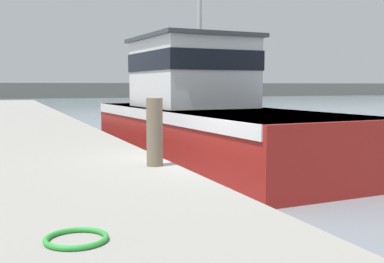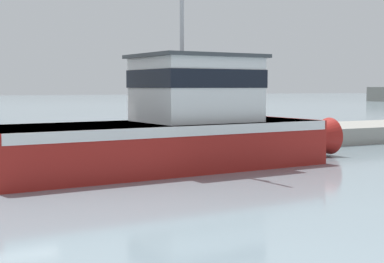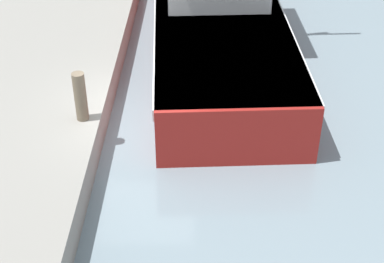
# 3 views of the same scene
# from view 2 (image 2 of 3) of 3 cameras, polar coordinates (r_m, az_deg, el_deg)

# --- Properties ---
(ground_plane) EXTENTS (320.00, 320.00, 0.00)m
(ground_plane) POSITION_cam_2_polar(r_m,az_deg,el_deg) (19.42, -17.24, -3.68)
(ground_plane) COLOR gray
(fishing_boat_main) EXTENTS (4.48, 13.12, 9.40)m
(fishing_boat_main) POSITION_cam_2_polar(r_m,az_deg,el_deg) (19.09, -1.54, 0.49)
(fishing_boat_main) COLOR maroon
(fishing_boat_main) RESTS_ON ground_plane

